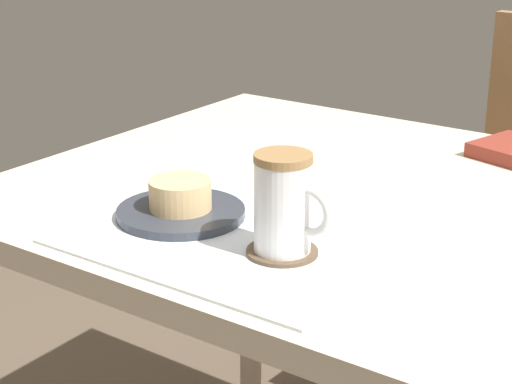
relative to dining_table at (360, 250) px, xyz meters
name	(u,v)px	position (x,y,z in m)	size (l,w,h in m)	color
dining_table	(360,250)	(0.00, 0.00, 0.00)	(1.04, 0.84, 0.75)	beige
placemat	(238,235)	(-0.06, -0.23, 0.09)	(0.41, 0.33, 0.00)	white
pastry_plate	(181,213)	(-0.16, -0.23, 0.10)	(0.18, 0.18, 0.01)	#333842
pastry	(180,194)	(-0.16, -0.23, 0.12)	(0.08, 0.08, 0.04)	#E5BC7F
coffee_coaster	(282,252)	(0.02, -0.25, 0.09)	(0.09, 0.09, 0.01)	brown
coffee_mug	(284,203)	(0.03, -0.25, 0.16)	(0.10, 0.07, 0.12)	white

